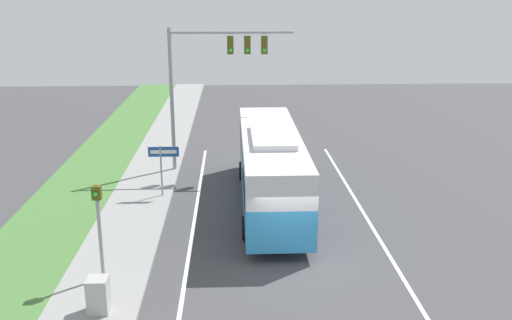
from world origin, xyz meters
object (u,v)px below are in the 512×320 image
street_sign (163,161)px  utility_cabinet (98,295)px  bus (271,163)px  signal_gantry (211,68)px  pedestrian_signal (99,218)px

street_sign → utility_cabinet: bearing=-94.5°
bus → signal_gantry: (-2.68, 5.24, 3.49)m
bus → pedestrian_signal: bus is taller
signal_gantry → street_sign: (-2.14, -4.11, -3.64)m
bus → signal_gantry: signal_gantry is taller
pedestrian_signal → utility_cabinet: bearing=-81.1°
bus → street_sign: bus is taller
street_sign → utility_cabinet: street_sign is taller
bus → street_sign: 4.95m
pedestrian_signal → utility_cabinet: size_ratio=3.09×
street_sign → signal_gantry: bearing=62.5°
signal_gantry → pedestrian_signal: size_ratio=2.25×
pedestrian_signal → street_sign: size_ratio=1.33×
pedestrian_signal → street_sign: pedestrian_signal is taller
bus → utility_cabinet: (-5.59, -8.79, -1.27)m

